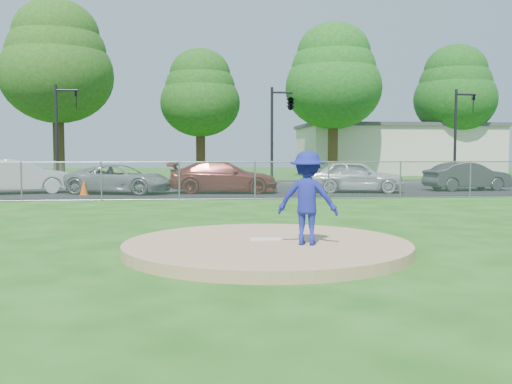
% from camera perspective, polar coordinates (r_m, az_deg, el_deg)
% --- Properties ---
extents(ground, '(120.00, 120.00, 0.00)m').
position_cam_1_polar(ground, '(20.72, -2.29, -1.22)').
color(ground, '#184D10').
rests_on(ground, ground).
extents(pitchers_mound, '(5.40, 5.40, 0.20)m').
position_cam_1_polar(pitchers_mound, '(10.82, 1.10, -5.50)').
color(pitchers_mound, tan).
rests_on(pitchers_mound, ground).
extents(pitching_rubber, '(0.60, 0.15, 0.04)m').
position_cam_1_polar(pitching_rubber, '(11.00, 0.97, -4.71)').
color(pitching_rubber, white).
rests_on(pitching_rubber, pitchers_mound).
extents(chain_link_fence, '(40.00, 0.06, 1.50)m').
position_cam_1_polar(chain_link_fence, '(22.66, -2.62, 1.12)').
color(chain_link_fence, gray).
rests_on(chain_link_fence, ground).
extents(parking_lot, '(50.00, 8.00, 0.01)m').
position_cam_1_polar(parking_lot, '(27.19, -3.17, 0.03)').
color(parking_lot, black).
rests_on(parking_lot, ground).
extents(street, '(60.00, 7.00, 0.01)m').
position_cam_1_polar(street, '(34.67, -3.77, 0.88)').
color(street, black).
rests_on(street, ground).
extents(commercial_building, '(16.40, 9.40, 4.30)m').
position_cam_1_polar(commercial_building, '(51.58, 13.70, 4.19)').
color(commercial_building, beige).
rests_on(commercial_building, ground).
extents(tree_left, '(7.84, 7.84, 12.53)m').
position_cam_1_polar(tree_left, '(43.18, -19.30, 12.24)').
color(tree_left, '#3B2815').
rests_on(tree_left, ground).
extents(tree_center, '(6.16, 6.16, 9.84)m').
position_cam_1_polar(tree_center, '(44.83, -5.60, 9.85)').
color(tree_center, '#3D2216').
rests_on(tree_center, ground).
extents(tree_right, '(7.28, 7.28, 11.63)m').
position_cam_1_polar(tree_right, '(44.20, 7.76, 11.46)').
color(tree_right, '#3C2B16').
rests_on(tree_right, ground).
extents(tree_far_right, '(6.72, 6.72, 10.74)m').
position_cam_1_polar(tree_far_right, '(50.59, 19.29, 9.65)').
color(tree_far_right, '#351F13').
rests_on(tree_far_right, ground).
extents(traffic_signal_left, '(1.28, 0.20, 5.60)m').
position_cam_1_polar(traffic_signal_left, '(33.46, -18.92, 6.32)').
color(traffic_signal_left, black).
rests_on(traffic_signal_left, ground).
extents(traffic_signal_center, '(1.42, 2.48, 5.60)m').
position_cam_1_polar(traffic_signal_center, '(33.13, 3.29, 8.71)').
color(traffic_signal_center, black).
rests_on(traffic_signal_center, ground).
extents(traffic_signal_right, '(1.28, 0.20, 5.60)m').
position_cam_1_polar(traffic_signal_right, '(36.14, 19.66, 6.11)').
color(traffic_signal_right, black).
rests_on(traffic_signal_right, ground).
extents(pitcher, '(1.25, 0.96, 1.70)m').
position_cam_1_polar(pitcher, '(10.41, 5.17, -0.60)').
color(pitcher, navy).
rests_on(pitcher, pitchers_mound).
extents(traffic_cone, '(0.36, 0.36, 0.69)m').
position_cam_1_polar(traffic_cone, '(25.98, -16.84, 0.45)').
color(traffic_cone, '#EB520C').
rests_on(traffic_cone, parking_lot).
extents(parked_car_white, '(4.97, 2.99, 1.55)m').
position_cam_1_polar(parked_car_white, '(28.05, -22.55, 1.44)').
color(parked_car_white, silver).
rests_on(parked_car_white, parking_lot).
extents(parked_car_gray, '(5.16, 3.46, 1.31)m').
position_cam_1_polar(parked_car_gray, '(26.52, -13.45, 1.26)').
color(parked_car_gray, gray).
rests_on(parked_car_gray, parking_lot).
extents(parked_car_darkred, '(5.20, 2.55, 1.45)m').
position_cam_1_polar(parked_car_darkred, '(26.32, -3.27, 1.49)').
color(parked_car_darkred, maroon).
rests_on(parked_car_darkred, parking_lot).
extents(parked_car_pearl, '(4.68, 2.60, 1.51)m').
position_cam_1_polar(parked_car_pearl, '(27.06, 9.90, 1.56)').
color(parked_car_pearl, silver).
rests_on(parked_car_pearl, parking_lot).
extents(parked_car_charcoal, '(4.32, 1.98, 1.37)m').
position_cam_1_polar(parked_car_charcoal, '(29.94, 20.37, 1.48)').
color(parked_car_charcoal, '#2A2A2D').
rests_on(parked_car_charcoal, parking_lot).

